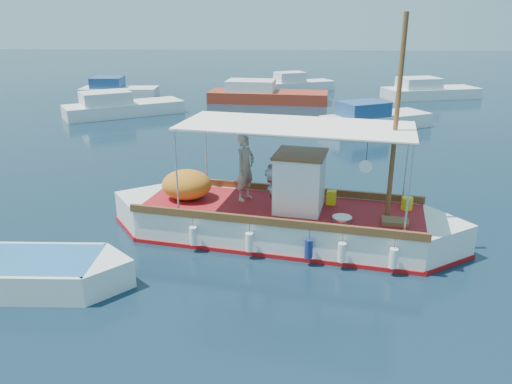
{
  "coord_description": "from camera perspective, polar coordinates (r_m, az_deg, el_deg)",
  "views": [
    {
      "loc": [
        -0.38,
        -13.67,
        6.24
      ],
      "look_at": [
        -1.1,
        0.0,
        1.33
      ],
      "focal_mm": 35.0,
      "sensor_mm": 36.0,
      "label": 1
    }
  ],
  "objects": [
    {
      "name": "ground",
      "position": [
        15.03,
        4.2,
        -4.85
      ],
      "size": [
        160.0,
        160.0,
        0.0
      ],
      "primitive_type": "plane",
      "color": "black",
      "rests_on": "ground"
    },
    {
      "name": "fishing_caique",
      "position": [
        14.59,
        2.54,
        -3.13
      ],
      "size": [
        10.45,
        4.4,
        6.5
      ],
      "rotation": [
        0.0,
        0.0,
        -0.2
      ],
      "color": "white",
      "rests_on": "ground"
    },
    {
      "name": "bg_boat_nw",
      "position": [
        33.79,
        -15.23,
        9.26
      ],
      "size": [
        7.58,
        5.97,
        1.8
      ],
      "rotation": [
        0.0,
        0.0,
        0.56
      ],
      "color": "silver",
      "rests_on": "ground"
    },
    {
      "name": "bg_boat_n",
      "position": [
        37.76,
        0.98,
        10.98
      ],
      "size": [
        8.97,
        3.66,
        1.8
      ],
      "rotation": [
        0.0,
        0.0,
        -0.1
      ],
      "color": "#9E2C1A",
      "rests_on": "ground"
    },
    {
      "name": "bg_boat_ne",
      "position": [
        29.57,
        13.26,
        8.0
      ],
      "size": [
        6.65,
        4.93,
        1.8
      ],
      "rotation": [
        0.0,
        0.0,
        0.49
      ],
      "color": "silver",
      "rests_on": "ground"
    },
    {
      "name": "bg_boat_e",
      "position": [
        41.78,
        19.07,
        10.77
      ],
      "size": [
        7.72,
        4.41,
        1.8
      ],
      "rotation": [
        0.0,
        0.0,
        0.26
      ],
      "color": "silver",
      "rests_on": "ground"
    },
    {
      "name": "bg_boat_far_w",
      "position": [
        41.18,
        -15.59,
        11.0
      ],
      "size": [
        5.92,
        2.59,
        1.8
      ],
      "rotation": [
        0.0,
        0.0,
        0.05
      ],
      "color": "silver",
      "rests_on": "ground"
    },
    {
      "name": "bg_boat_far_n",
      "position": [
        43.61,
        4.72,
        12.1
      ],
      "size": [
        6.15,
        4.31,
        1.8
      ],
      "rotation": [
        0.0,
        0.0,
        0.44
      ],
      "color": "silver",
      "rests_on": "ground"
    }
  ]
}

